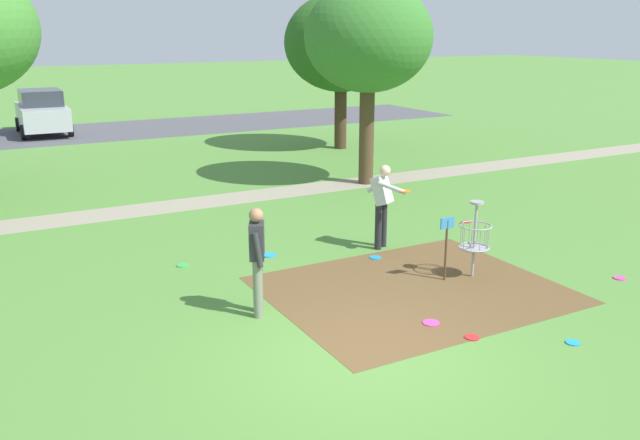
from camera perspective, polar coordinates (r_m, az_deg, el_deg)
ground_plane at (r=9.27m, az=4.03°, el=-11.54°), size 160.00×160.00×0.00m
dirt_tee_pad at (r=11.54m, az=7.97°, el=-5.91°), size 4.78×3.93×0.01m
disc_golf_basket at (r=12.08m, az=12.80°, el=-1.38°), size 0.98×0.58×1.39m
player_foreground_watching at (r=13.36m, az=5.33°, el=1.65°), size 0.50×1.16×1.71m
player_throwing at (r=10.21m, az=-5.36°, el=-3.01°), size 0.45×0.49×1.71m
frisbee_near_basket at (r=10.25m, az=20.75°, el=-9.75°), size 0.20×0.20×0.02m
frisbee_by_tee at (r=15.72m, az=12.41°, el=-0.15°), size 0.21×0.21×0.02m
frisbee_mid_grass at (r=13.07m, az=24.17°, el=-4.53°), size 0.22×0.22×0.02m
frisbee_far_left at (r=9.99m, az=12.83°, el=-9.73°), size 0.21×0.21×0.02m
frisbee_far_right at (r=12.82m, az=-11.63°, el=-3.80°), size 0.22×0.22×0.02m
frisbee_scattered_a at (r=13.02m, az=4.74°, el=-3.21°), size 0.23×0.23×0.02m
frisbee_scattered_b at (r=10.33m, az=9.44°, el=-8.65°), size 0.26×0.26×0.02m
tree_near_left at (r=18.84m, az=4.14°, el=15.18°), size 3.50×3.50×5.55m
tree_mid_left at (r=24.66m, az=1.81°, el=14.83°), size 4.07×4.07×5.53m
parking_lot_strip at (r=30.48m, az=-20.04°, el=6.97°), size 36.00×6.00×0.01m
parked_car_center_left at (r=30.68m, az=-22.60°, el=8.50°), size 2.04×4.23×1.84m
gravel_path at (r=17.16m, az=-12.56°, el=1.17°), size 40.00×1.24×0.00m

